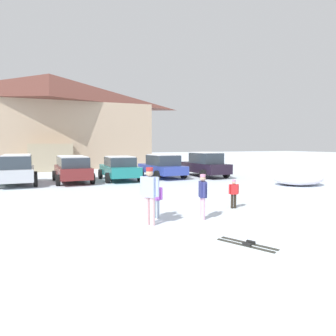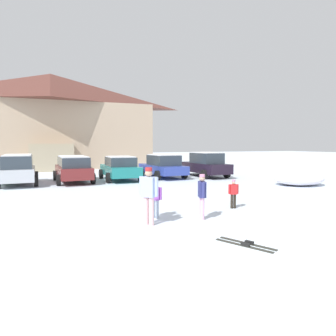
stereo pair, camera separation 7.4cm
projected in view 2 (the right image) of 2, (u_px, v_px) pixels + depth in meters
name	position (u px, v px, depth m)	size (l,w,h in m)	color
ground	(264.00, 275.00, 5.31)	(160.00, 160.00, 0.00)	silver
ski_lodge	(52.00, 120.00, 30.27)	(19.94, 10.31, 9.41)	tan
parked_silver_wagon	(18.00, 169.00, 17.26)	(2.12, 4.30, 1.75)	silver
parked_maroon_van	(73.00, 168.00, 18.45)	(2.24, 4.54, 1.62)	maroon
parked_teal_hatchback	(120.00, 168.00, 19.49)	(2.28, 4.25, 1.57)	#1D7D7C
parked_blue_hatchback	(163.00, 166.00, 21.04)	(2.43, 4.62, 1.64)	#2F42A1
parked_black_sedan	(205.00, 164.00, 21.63)	(2.17, 4.58, 1.78)	black
skier_adult_in_blue_parka	(149.00, 193.00, 8.57)	(0.44, 0.51, 1.67)	beige
skier_child_in_red_jacket	(233.00, 192.00, 10.85)	(0.38, 0.20, 1.05)	black
skier_teen_in_navy_coat	(202.00, 194.00, 9.24)	(0.30, 0.50, 1.41)	#E5ADCF
skier_child_in_purple_jacket	(155.00, 197.00, 9.42)	(0.36, 0.30, 1.16)	#99ADC5
pair_of_skis	(246.00, 244.00, 6.90)	(0.88, 1.40, 0.08)	#292922
plowed_snow_pile	(299.00, 179.00, 17.14)	(2.93, 2.35, 0.72)	white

